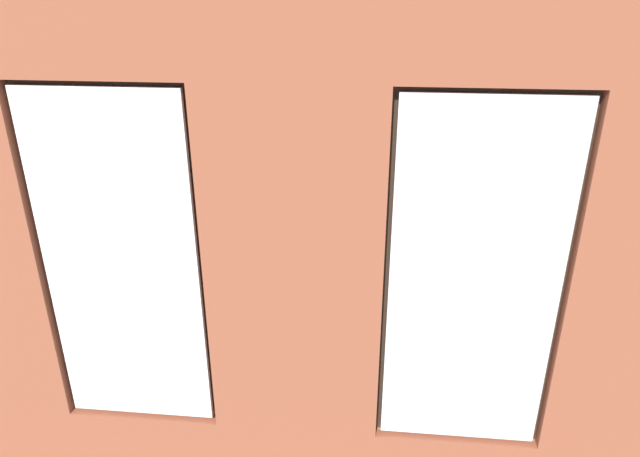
% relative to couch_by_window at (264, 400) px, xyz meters
% --- Properties ---
extents(ground_plane, '(6.99, 6.39, 0.10)m').
position_rel_couch_by_window_xyz_m(ground_plane, '(-0.35, -2.16, -0.38)').
color(ground_plane, '#99663D').
extents(brick_wall_with_windows, '(6.39, 0.30, 3.56)m').
position_rel_couch_by_window_xyz_m(brick_wall_with_windows, '(-0.35, 0.65, 1.44)').
color(brick_wall_with_windows, '#9E5138').
rests_on(brick_wall_with_windows, ground_plane).
extents(white_wall_right, '(0.10, 5.39, 3.56)m').
position_rel_couch_by_window_xyz_m(white_wall_right, '(2.80, -1.96, 1.45)').
color(white_wall_right, silver).
rests_on(white_wall_right, ground_plane).
extents(couch_by_window, '(1.72, 0.87, 0.80)m').
position_rel_couch_by_window_xyz_m(couch_by_window, '(0.00, 0.00, 0.00)').
color(couch_by_window, black).
rests_on(couch_by_window, ground_plane).
extents(couch_left, '(1.04, 2.15, 0.80)m').
position_rel_couch_by_window_xyz_m(couch_left, '(-2.84, -1.73, -0.00)').
color(couch_left, black).
rests_on(couch_left, ground_plane).
extents(coffee_table, '(1.40, 0.77, 0.43)m').
position_rel_couch_by_window_xyz_m(coffee_table, '(-0.01, -2.42, 0.04)').
color(coffee_table, olive).
rests_on(coffee_table, ground_plane).
extents(cup_ceramic, '(0.07, 0.07, 0.08)m').
position_rel_couch_by_window_xyz_m(cup_ceramic, '(-0.01, -2.42, 0.14)').
color(cup_ceramic, '#33567F').
rests_on(cup_ceramic, coffee_table).
extents(candle_jar, '(0.08, 0.08, 0.11)m').
position_rel_couch_by_window_xyz_m(candle_jar, '(-0.39, -2.55, 0.15)').
color(candle_jar, '#B7333D').
rests_on(candle_jar, coffee_table).
extents(table_plant_small, '(0.16, 0.16, 0.26)m').
position_rel_couch_by_window_xyz_m(table_plant_small, '(-0.11, -2.30, 0.24)').
color(table_plant_small, '#9E5638').
rests_on(table_plant_small, coffee_table).
extents(remote_silver, '(0.18, 0.10, 0.02)m').
position_rel_couch_by_window_xyz_m(remote_silver, '(0.17, -2.51, 0.11)').
color(remote_silver, '#B2B2B7').
rests_on(remote_silver, coffee_table).
extents(remote_black, '(0.18, 0.11, 0.02)m').
position_rel_couch_by_window_xyz_m(remote_black, '(0.41, -2.30, 0.11)').
color(remote_black, black).
rests_on(remote_black, coffee_table).
extents(media_console, '(1.26, 0.42, 0.52)m').
position_rel_couch_by_window_xyz_m(media_console, '(2.50, -1.86, -0.07)').
color(media_console, black).
rests_on(media_console, ground_plane).
extents(tv_flatscreen, '(1.20, 0.20, 0.80)m').
position_rel_couch_by_window_xyz_m(tv_flatscreen, '(2.50, -1.86, 0.59)').
color(tv_flatscreen, black).
rests_on(tv_flatscreen, media_console).
extents(papasan_chair, '(1.19, 1.19, 0.73)m').
position_rel_couch_by_window_xyz_m(papasan_chair, '(-0.44, -4.31, 0.13)').
color(papasan_chair, olive).
rests_on(papasan_chair, ground_plane).
extents(potted_plant_corner_near_left, '(0.97, 0.82, 1.31)m').
position_rel_couch_by_window_xyz_m(potted_plant_corner_near_left, '(-2.98, -4.36, 0.42)').
color(potted_plant_corner_near_left, beige).
rests_on(potted_plant_corner_near_left, ground_plane).
extents(potted_plant_foreground_right, '(0.58, 0.58, 0.94)m').
position_rel_couch_by_window_xyz_m(potted_plant_foreground_right, '(2.20, -4.31, 0.27)').
color(potted_plant_foreground_right, '#47423D').
rests_on(potted_plant_foreground_right, ground_plane).
extents(potted_plant_by_left_couch, '(0.32, 0.32, 0.57)m').
position_rel_couch_by_window_xyz_m(potted_plant_by_left_couch, '(-2.44, -3.21, 0.05)').
color(potted_plant_by_left_couch, '#47423D').
rests_on(potted_plant_by_left_couch, ground_plane).
extents(potted_plant_mid_room_small, '(0.38, 0.38, 0.51)m').
position_rel_couch_by_window_xyz_m(potted_plant_mid_room_small, '(-1.21, -2.99, 0.02)').
color(potted_plant_mid_room_small, beige).
rests_on(potted_plant_mid_room_small, ground_plane).
extents(potted_plant_between_couches, '(1.01, 1.07, 1.52)m').
position_rel_couch_by_window_xyz_m(potted_plant_between_couches, '(-1.32, -0.05, 0.31)').
color(potted_plant_between_couches, '#9E5638').
rests_on(potted_plant_between_couches, ground_plane).
extents(potted_plant_near_tv, '(0.37, 0.37, 0.71)m').
position_rel_couch_by_window_xyz_m(potted_plant_near_tv, '(1.95, -0.78, 0.11)').
color(potted_plant_near_tv, brown).
rests_on(potted_plant_near_tv, ground_plane).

